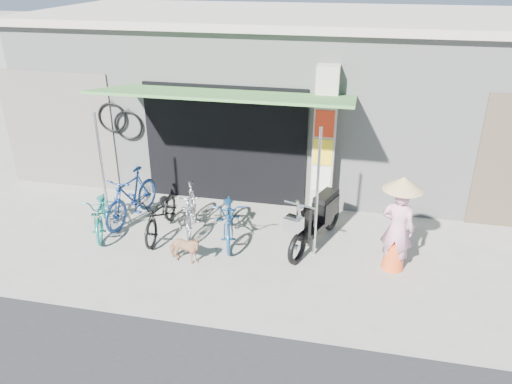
% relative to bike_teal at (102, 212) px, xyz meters
% --- Properties ---
extents(ground, '(80.00, 80.00, 0.00)m').
position_rel_bike_teal_xyz_m(ground, '(3.14, -0.76, -0.41)').
color(ground, gray).
rests_on(ground, ground).
extents(bicycle_shop, '(12.30, 5.30, 3.66)m').
position_rel_bike_teal_xyz_m(bicycle_shop, '(3.14, 4.33, 1.42)').
color(bicycle_shop, '#959A92').
rests_on(bicycle_shop, ground).
extents(shop_pillar, '(0.42, 0.44, 3.00)m').
position_rel_bike_teal_xyz_m(shop_pillar, '(3.99, 1.68, 1.09)').
color(shop_pillar, '#B9B19D').
rests_on(shop_pillar, ground).
extents(awning, '(4.60, 1.88, 2.72)m').
position_rel_bike_teal_xyz_m(awning, '(2.24, 0.86, 2.10)').
color(awning, '#3C7233').
rests_on(awning, ground).
extents(neighbour_left, '(2.60, 0.06, 2.60)m').
position_rel_bike_teal_xyz_m(neighbour_left, '(-1.86, 1.83, 0.89)').
color(neighbour_left, '#6B665B').
rests_on(neighbour_left, ground).
extents(bike_teal, '(1.10, 1.65, 0.82)m').
position_rel_bike_teal_xyz_m(bike_teal, '(0.00, 0.00, 0.00)').
color(bike_teal, '#1A776D').
rests_on(bike_teal, ground).
extents(bike_blue, '(0.77, 1.77, 1.03)m').
position_rel_bike_teal_xyz_m(bike_blue, '(0.38, 0.53, 0.11)').
color(bike_blue, navy).
rests_on(bike_blue, ground).
extents(bike_black, '(0.65, 1.65, 0.85)m').
position_rel_bike_teal_xyz_m(bike_black, '(1.14, 0.15, 0.02)').
color(bike_black, black).
rests_on(bike_black, ground).
extents(bike_silver, '(0.76, 1.55, 0.90)m').
position_rel_bike_teal_xyz_m(bike_silver, '(1.64, 0.39, 0.04)').
color(bike_silver, silver).
rests_on(bike_silver, ground).
extents(bike_navy, '(0.99, 1.78, 0.89)m').
position_rel_bike_teal_xyz_m(bike_navy, '(2.44, 0.25, 0.03)').
color(bike_navy, navy).
rests_on(bike_navy, ground).
extents(street_dog, '(0.66, 0.36, 0.53)m').
position_rel_bike_teal_xyz_m(street_dog, '(1.90, -0.73, -0.14)').
color(street_dog, '#977A4F').
rests_on(street_dog, ground).
extents(moped, '(0.89, 1.91, 1.12)m').
position_rel_bike_teal_xyz_m(moped, '(4.04, 0.37, 0.10)').
color(moped, black).
rests_on(moped, ground).
extents(nun, '(0.64, 0.64, 1.67)m').
position_rel_bike_teal_xyz_m(nun, '(5.39, -0.15, 0.43)').
color(nun, pink).
rests_on(nun, ground).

